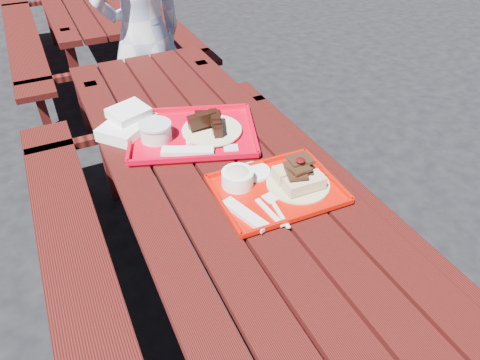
{
  "coord_description": "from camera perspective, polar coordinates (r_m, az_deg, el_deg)",
  "views": [
    {
      "loc": [
        -0.49,
        -1.15,
        1.71
      ],
      "look_at": [
        0.0,
        -0.15,
        0.82
      ],
      "focal_mm": 32.0,
      "sensor_mm": 36.0,
      "label": 1
    }
  ],
  "objects": [
    {
      "name": "ground",
      "position": [
        2.12,
        -1.83,
        -15.3
      ],
      "size": [
        60.0,
        60.0,
        0.0
      ],
      "primitive_type": "plane",
      "color": "black",
      "rests_on": "ground"
    },
    {
      "name": "picnic_table_near",
      "position": [
        1.7,
        -2.21,
        -4.04
      ],
      "size": [
        1.41,
        2.4,
        0.75
      ],
      "color": "#48100D",
      "rests_on": "ground"
    },
    {
      "name": "picnic_table_far",
      "position": [
        4.15,
        -19.31,
        20.44
      ],
      "size": [
        1.41,
        2.4,
        0.75
      ],
      "color": "#48100D",
      "rests_on": "ground"
    },
    {
      "name": "near_tray",
      "position": [
        1.48,
        4.6,
        -0.31
      ],
      "size": [
        0.43,
        0.36,
        0.13
      ],
      "color": "#C20F04",
      "rests_on": "picnic_table_near"
    },
    {
      "name": "far_tray",
      "position": [
        1.76,
        -6.6,
        6.33
      ],
      "size": [
        0.61,
        0.54,
        0.09
      ],
      "color": "red",
      "rests_on": "picnic_table_near"
    },
    {
      "name": "white_cloth",
      "position": [
        1.85,
        -14.72,
        7.37
      ],
      "size": [
        0.28,
        0.27,
        0.09
      ],
      "color": "white",
      "rests_on": "picnic_table_near"
    },
    {
      "name": "person",
      "position": [
        2.72,
        -12.67,
        18.06
      ],
      "size": [
        0.68,
        0.55,
        1.6
      ],
      "primitive_type": "imported",
      "rotation": [
        0.0,
        0.0,
        3.48
      ],
      "color": "#9CB3D8",
      "rests_on": "ground"
    }
  ]
}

